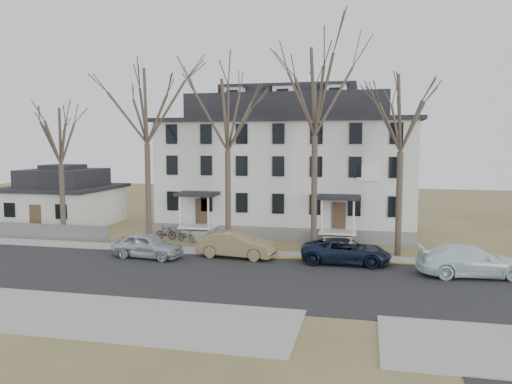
% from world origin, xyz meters
% --- Properties ---
extents(ground, '(120.00, 120.00, 0.00)m').
position_xyz_m(ground, '(0.00, 0.00, 0.00)').
color(ground, olive).
rests_on(ground, ground).
extents(main_road, '(120.00, 10.00, 0.04)m').
position_xyz_m(main_road, '(0.00, 2.00, 0.00)').
color(main_road, '#27272A').
rests_on(main_road, ground).
extents(far_sidewalk, '(120.00, 2.00, 0.08)m').
position_xyz_m(far_sidewalk, '(0.00, 8.00, 0.00)').
color(far_sidewalk, '#A09F97').
rests_on(far_sidewalk, ground).
extents(near_sidewalk_left, '(20.00, 5.00, 0.08)m').
position_xyz_m(near_sidewalk_left, '(-8.00, -5.00, 0.00)').
color(near_sidewalk_left, '#A09F97').
rests_on(near_sidewalk_left, ground).
extents(yellow_curb, '(14.00, 0.25, 0.06)m').
position_xyz_m(yellow_curb, '(5.00, 7.10, 0.00)').
color(yellow_curb, gold).
rests_on(yellow_curb, ground).
extents(boarding_house, '(20.80, 12.36, 12.05)m').
position_xyz_m(boarding_house, '(-2.00, 17.95, 5.38)').
color(boarding_house, slate).
rests_on(boarding_house, ground).
extents(small_house, '(8.70, 8.70, 5.00)m').
position_xyz_m(small_house, '(-22.00, 16.00, 2.25)').
color(small_house, silver).
rests_on(small_house, ground).
extents(fence, '(14.00, 0.06, 1.20)m').
position_xyz_m(fence, '(-21.00, 9.50, 0.00)').
color(fence, gray).
rests_on(fence, ground).
extents(tree_far_left, '(8.40, 8.40, 13.72)m').
position_xyz_m(tree_far_left, '(-11.00, 9.80, 10.34)').
color(tree_far_left, '#473B31').
rests_on(tree_far_left, ground).
extents(tree_mid_left, '(7.80, 7.80, 12.74)m').
position_xyz_m(tree_mid_left, '(-5.00, 9.80, 9.60)').
color(tree_mid_left, '#473B31').
rests_on(tree_mid_left, ground).
extents(tree_center, '(9.00, 9.00, 14.70)m').
position_xyz_m(tree_center, '(1.00, 9.80, 11.08)').
color(tree_center, '#473B31').
rests_on(tree_center, ground).
extents(tree_mid_right, '(7.80, 7.80, 12.74)m').
position_xyz_m(tree_mid_right, '(6.50, 9.80, 9.60)').
color(tree_mid_right, '#473B31').
rests_on(tree_mid_right, ground).
extents(tree_bungalow, '(6.60, 6.60, 10.78)m').
position_xyz_m(tree_bungalow, '(-18.00, 9.80, 8.12)').
color(tree_bungalow, '#473B31').
rests_on(tree_bungalow, ground).
extents(car_silver, '(4.79, 2.35, 1.57)m').
position_xyz_m(car_silver, '(-9.09, 5.42, 0.79)').
color(car_silver, silver).
rests_on(car_silver, ground).
extents(car_tan, '(5.18, 2.26, 1.66)m').
position_xyz_m(car_tan, '(-3.59, 6.75, 0.83)').
color(car_tan, '#8A7950').
rests_on(car_tan, ground).
extents(car_navy, '(5.40, 2.54, 1.49)m').
position_xyz_m(car_navy, '(3.30, 6.66, 0.75)').
color(car_navy, black).
rests_on(car_navy, ground).
extents(car_white, '(6.06, 3.13, 1.68)m').
position_xyz_m(car_white, '(10.12, 5.21, 0.84)').
color(car_white, white).
rests_on(car_white, ground).
extents(bicycle_left, '(1.71, 1.18, 0.85)m').
position_xyz_m(bicycle_left, '(-8.51, 10.86, 0.43)').
color(bicycle_left, black).
rests_on(bicycle_left, ground).
extents(bicycle_right, '(1.72, 0.61, 1.01)m').
position_xyz_m(bicycle_right, '(-10.35, 11.37, 0.51)').
color(bicycle_right, black).
rests_on(bicycle_right, ground).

